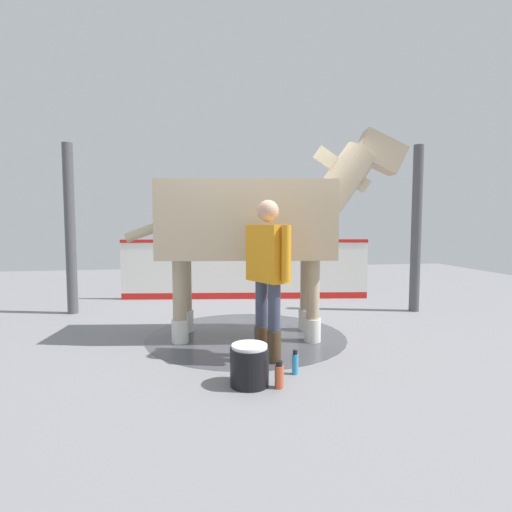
{
  "coord_description": "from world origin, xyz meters",
  "views": [
    {
      "loc": [
        -0.82,
        -5.1,
        1.45
      ],
      "look_at": [
        -0.02,
        -0.5,
        1.06
      ],
      "focal_mm": 28.71,
      "sensor_mm": 36.0,
      "label": 1
    }
  ],
  "objects_px": {
    "bottle_spray": "(279,376)",
    "horse": "(256,221)",
    "wash_bucket": "(249,365)",
    "handler": "(268,269)",
    "bottle_shampoo": "(295,363)"
  },
  "relations": [
    {
      "from": "wash_bucket",
      "to": "bottle_shampoo",
      "type": "height_order",
      "value": "wash_bucket"
    },
    {
      "from": "horse",
      "to": "handler",
      "type": "xyz_separation_m",
      "value": [
        -0.03,
        -0.9,
        -0.49
      ]
    },
    {
      "from": "horse",
      "to": "bottle_spray",
      "type": "bearing_deg",
      "value": -84.73
    },
    {
      "from": "horse",
      "to": "wash_bucket",
      "type": "xyz_separation_m",
      "value": [
        -0.33,
        -1.55,
        -1.28
      ]
    },
    {
      "from": "horse",
      "to": "handler",
      "type": "relative_size",
      "value": 2.08
    },
    {
      "from": "wash_bucket",
      "to": "bottle_spray",
      "type": "distance_m",
      "value": 0.28
    },
    {
      "from": "bottle_spray",
      "to": "horse",
      "type": "bearing_deg",
      "value": 87.28
    },
    {
      "from": "wash_bucket",
      "to": "bottle_shampoo",
      "type": "bearing_deg",
      "value": 21.97
    },
    {
      "from": "horse",
      "to": "bottle_spray",
      "type": "xyz_separation_m",
      "value": [
        -0.08,
        -1.65,
        -1.35
      ]
    },
    {
      "from": "horse",
      "to": "bottle_shampoo",
      "type": "relative_size",
      "value": 14.92
    },
    {
      "from": "handler",
      "to": "wash_bucket",
      "type": "bearing_deg",
      "value": 39.57
    },
    {
      "from": "horse",
      "to": "bottle_spray",
      "type": "height_order",
      "value": "horse"
    },
    {
      "from": "horse",
      "to": "wash_bucket",
      "type": "bearing_deg",
      "value": -93.91
    },
    {
      "from": "horse",
      "to": "wash_bucket",
      "type": "height_order",
      "value": "horse"
    },
    {
      "from": "wash_bucket",
      "to": "bottle_shampoo",
      "type": "relative_size",
      "value": 1.58
    }
  ]
}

